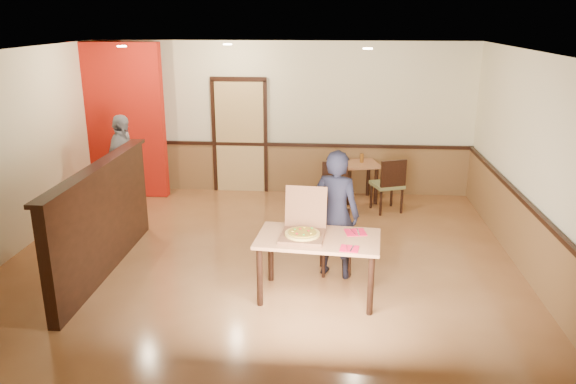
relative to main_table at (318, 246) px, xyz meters
name	(u,v)px	position (x,y,z in m)	size (l,w,h in m)	color
floor	(259,269)	(-0.79, 0.68, -0.65)	(7.00, 7.00, 0.00)	#B27545
ceiling	(256,54)	(-0.79, 0.68, 2.15)	(7.00, 7.00, 0.00)	black
wall_back	(283,119)	(-0.79, 4.18, 0.75)	(7.00, 7.00, 0.00)	beige
wall_right	(544,174)	(2.71, 0.68, 0.75)	(7.00, 7.00, 0.00)	beige
wainscot_back	(283,169)	(-0.79, 4.15, -0.20)	(7.00, 0.04, 0.90)	brown
chair_rail_back	(282,145)	(-0.79, 4.13, 0.27)	(7.00, 0.06, 0.06)	black
wainscot_right	(531,246)	(2.68, 0.68, -0.20)	(0.04, 7.00, 0.90)	brown
chair_rail_right	(535,211)	(2.66, 0.68, 0.27)	(0.06, 7.00, 0.06)	black
back_door	(240,137)	(-1.59, 4.14, 0.40)	(0.90, 0.06, 2.10)	tan
booth_partition	(102,218)	(-2.79, 0.48, 0.08)	(0.20, 3.10, 1.44)	black
red_accent_panel	(120,121)	(-3.69, 3.68, 0.75)	(1.60, 0.20, 2.78)	#A9170C
spot_a	(122,46)	(-3.09, 2.48, 2.13)	(0.14, 0.14, 0.02)	#FFDAB2
spot_b	(228,44)	(-1.59, 3.18, 2.13)	(0.14, 0.14, 0.02)	#FFDAB2
spot_c	(368,49)	(0.61, 2.18, 2.13)	(0.14, 0.14, 0.02)	#FFDAB2
main_table	(318,246)	(0.00, 0.00, 0.00)	(1.49, 0.94, 0.76)	#B4754B
diner_chair	(335,238)	(0.21, 0.76, -0.21)	(0.44, 0.44, 0.82)	olive
side_chair_left	(334,183)	(0.19, 3.12, -0.16)	(0.46, 0.46, 0.91)	olive
side_chair_right	(389,183)	(1.11, 3.12, -0.14)	(0.61, 0.61, 0.95)	olive
side_table	(359,172)	(0.63, 3.73, -0.13)	(0.78, 0.78, 0.70)	#B4754B
diner	(336,214)	(0.20, 0.62, 0.18)	(0.61, 0.40, 1.67)	black
passerby	(123,164)	(-3.38, 2.83, 0.18)	(0.98, 0.41, 1.67)	gray
pizza_box	(303,231)	(-0.18, 0.02, 0.18)	(0.55, 0.63, 0.53)	brown
pizza	(302,234)	(-0.18, -0.03, 0.16)	(0.41, 0.41, 0.03)	gold
napkin_near	(349,249)	(0.35, -0.31, 0.11)	(0.23, 0.23, 0.01)	red
napkin_far	(355,232)	(0.44, 0.18, 0.11)	(0.28, 0.28, 0.01)	red
condiment	(362,158)	(0.67, 3.78, 0.12)	(0.06, 0.06, 0.16)	brown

